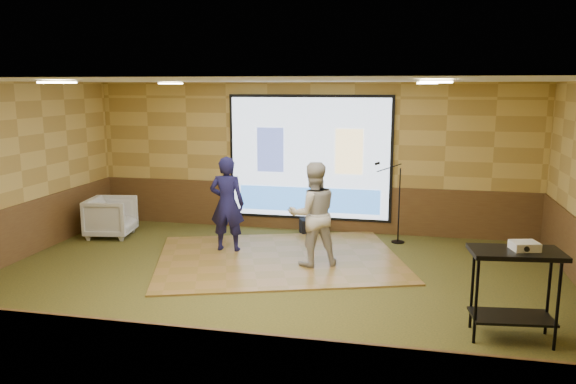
% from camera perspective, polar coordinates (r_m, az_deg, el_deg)
% --- Properties ---
extents(ground, '(9.00, 9.00, 0.00)m').
position_cam_1_polar(ground, '(8.38, -2.09, -9.73)').
color(ground, '#343B1B').
rests_on(ground, ground).
extents(room_shell, '(9.04, 7.04, 3.02)m').
position_cam_1_polar(room_shell, '(7.89, -2.20, 4.66)').
color(room_shell, tan).
rests_on(room_shell, ground).
extents(wainscot_back, '(9.00, 0.04, 0.95)m').
position_cam_1_polar(wainscot_back, '(11.52, 2.18, -1.56)').
color(wainscot_back, '#52321B').
rests_on(wainscot_back, ground).
extents(wainscot_front, '(9.00, 0.04, 0.95)m').
position_cam_1_polar(wainscot_front, '(5.18, -12.17, -17.81)').
color(wainscot_front, '#52321B').
rests_on(wainscot_front, ground).
extents(wainscot_left, '(0.04, 7.00, 0.95)m').
position_cam_1_polar(wainscot_left, '(10.26, -27.21, -4.32)').
color(wainscot_left, '#52321B').
rests_on(wainscot_left, ground).
extents(projector_screen, '(3.32, 0.06, 2.52)m').
position_cam_1_polar(projector_screen, '(11.30, 2.18, 3.35)').
color(projector_screen, black).
rests_on(projector_screen, room_shell).
extents(downlight_nw, '(0.32, 0.32, 0.02)m').
position_cam_1_polar(downlight_nw, '(10.28, -11.82, 10.75)').
color(downlight_nw, '#FFF0BF').
rests_on(downlight_nw, room_shell).
extents(downlight_ne, '(0.32, 0.32, 0.02)m').
position_cam_1_polar(downlight_ne, '(9.40, 13.97, 10.68)').
color(downlight_ne, '#FFF0BF').
rests_on(downlight_ne, room_shell).
extents(downlight_sw, '(0.32, 0.32, 0.02)m').
position_cam_1_polar(downlight_sw, '(7.38, -22.41, 10.25)').
color(downlight_sw, '#FFF0BF').
rests_on(downlight_sw, room_shell).
extents(downlight_se, '(0.32, 0.32, 0.02)m').
position_cam_1_polar(downlight_se, '(6.11, 14.78, 10.76)').
color(downlight_se, '#FFF0BF').
rests_on(downlight_se, room_shell).
extents(dance_floor, '(4.86, 4.25, 0.03)m').
position_cam_1_polar(dance_floor, '(9.69, -0.91, -6.76)').
color(dance_floor, olive).
rests_on(dance_floor, ground).
extents(player_left, '(0.64, 0.44, 1.69)m').
position_cam_1_polar(player_left, '(9.98, -6.21, -1.20)').
color(player_left, '#171645').
rests_on(player_left, dance_floor).
extents(player_right, '(1.02, 0.93, 1.71)m').
position_cam_1_polar(player_right, '(9.11, 2.55, -2.25)').
color(player_right, beige).
rests_on(player_right, dance_floor).
extents(av_table, '(1.03, 0.54, 1.08)m').
position_cam_1_polar(av_table, '(7.05, 22.04, -7.86)').
color(av_table, black).
rests_on(av_table, ground).
extents(projector, '(0.34, 0.31, 0.10)m').
position_cam_1_polar(projector, '(7.00, 22.90, -5.06)').
color(projector, white).
rests_on(projector, av_table).
extents(mic_stand, '(0.60, 0.25, 1.54)m').
position_cam_1_polar(mic_stand, '(10.79, 10.88, -2.50)').
color(mic_stand, black).
rests_on(mic_stand, ground).
extents(banquet_chair, '(0.98, 0.96, 0.78)m').
position_cam_1_polar(banquet_chair, '(11.57, -17.54, -2.44)').
color(banquet_chair, gray).
rests_on(banquet_chair, ground).
extents(duffel_bag, '(0.56, 0.48, 0.30)m').
position_cam_1_polar(duffel_bag, '(11.33, 2.47, -3.47)').
color(duffel_bag, black).
rests_on(duffel_bag, ground).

